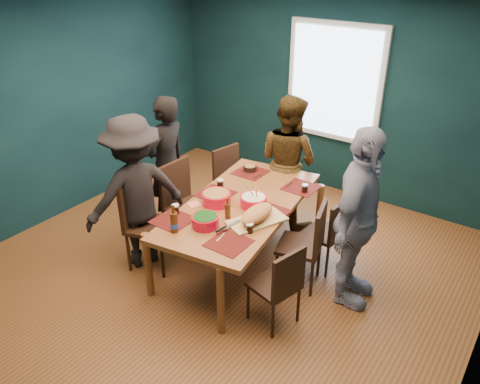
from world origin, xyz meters
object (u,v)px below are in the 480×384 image
at_px(person_right, 357,220).
at_px(person_near_left, 135,193).
at_px(dining_table, 241,209).
at_px(bowl_herbs, 205,221).
at_px(chair_right_near, 281,282).
at_px(bowl_salad, 216,198).
at_px(person_far_left, 167,165).
at_px(person_back, 288,160).
at_px(cutting_board, 257,215).
at_px(chair_left_near, 142,217).
at_px(bowl_dumpling, 254,201).
at_px(chair_left_mid, 183,198).
at_px(chair_right_far, 331,229).
at_px(chair_right_mid, 309,240).
at_px(chair_left_far, 231,178).

height_order(person_right, person_near_left, person_right).
height_order(dining_table, bowl_herbs, bowl_herbs).
distance_m(chair_right_near, bowl_salad, 1.17).
bearing_deg(person_far_left, person_back, 130.55).
bearing_deg(cutting_board, person_far_left, -170.40).
bearing_deg(person_far_left, person_right, 88.87).
bearing_deg(person_near_left, cutting_board, 125.96).
bearing_deg(bowl_salad, chair_left_near, -148.05).
distance_m(chair_left_near, cutting_board, 1.31).
bearing_deg(cutting_board, person_back, 131.35).
xyz_separation_m(bowl_dumpling, cutting_board, (0.20, -0.24, 0.01)).
xyz_separation_m(person_right, cutting_board, (-0.86, -0.40, -0.05)).
height_order(chair_left_mid, chair_right_far, chair_left_mid).
xyz_separation_m(bowl_salad, cutting_board, (0.54, -0.06, 0.00)).
bearing_deg(chair_right_far, person_far_left, -163.79).
bearing_deg(chair_right_far, chair_right_mid, -92.44).
bearing_deg(chair_left_near, chair_right_near, -18.76).
bearing_deg(chair_right_mid, chair_right_far, 65.73).
distance_m(chair_right_near, person_near_left, 1.83).
relative_size(chair_right_near, person_right, 0.47).
bearing_deg(chair_right_mid, person_right, -8.07).
relative_size(bowl_dumpling, bowl_herbs, 1.04).
bearing_deg(chair_left_far, person_right, -6.90).
height_order(chair_right_near, person_far_left, person_far_left).
bearing_deg(person_right, chair_right_far, 42.08).
height_order(person_near_left, bowl_dumpling, person_near_left).
relative_size(person_back, bowl_herbs, 6.25).
relative_size(chair_left_far, person_right, 0.51).
relative_size(person_near_left, cutting_board, 2.31).
bearing_deg(dining_table, bowl_dumpling, 0.50).
relative_size(chair_right_mid, person_back, 0.57).
distance_m(person_near_left, bowl_salad, 0.87).
bearing_deg(chair_left_near, person_right, 0.61).
xyz_separation_m(chair_left_mid, chair_right_mid, (1.56, 0.13, -0.04)).
xyz_separation_m(person_back, person_near_left, (-0.86, -1.72, 0.03)).
xyz_separation_m(chair_right_far, cutting_board, (-0.47, -0.73, 0.36)).
xyz_separation_m(bowl_dumpling, bowl_herbs, (-0.16, -0.59, -0.00)).
bearing_deg(bowl_dumpling, chair_left_mid, -177.97).
relative_size(chair_left_near, person_right, 0.56).
height_order(person_right, cutting_board, person_right).
distance_m(chair_left_near, person_back, 1.91).
height_order(chair_right_near, person_near_left, person_near_left).
height_order(dining_table, person_near_left, person_near_left).
bearing_deg(person_back, cutting_board, 119.24).
distance_m(chair_right_far, person_far_left, 2.07).
bearing_deg(chair_right_near, chair_left_mid, 175.50).
bearing_deg(chair_left_far, dining_table, -36.87).
xyz_separation_m(chair_left_near, bowl_herbs, (0.87, 0.02, 0.25)).
xyz_separation_m(chair_right_near, cutting_board, (-0.49, 0.34, 0.36)).
bearing_deg(person_near_left, chair_left_mid, -174.54).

